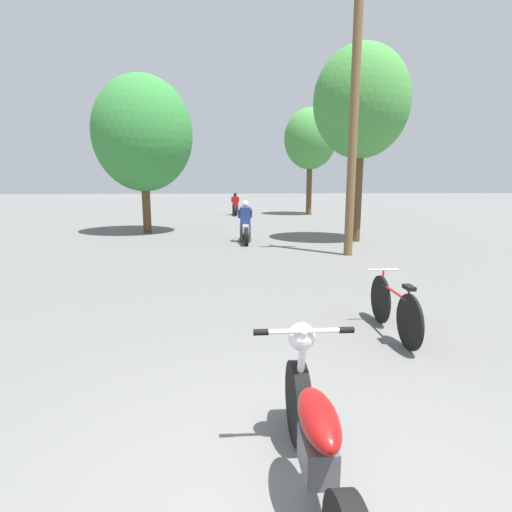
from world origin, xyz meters
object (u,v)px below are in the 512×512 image
motorcycle_rider_lead (245,227)px  utility_pole (354,116)px  roadside_tree_right_far (310,139)px  motorcycle_rider_far (235,207)px  bicycle_parked (394,308)px  motorcycle_foreground (316,441)px  roadside_tree_left (143,134)px  roadside_tree_right_near (361,103)px

motorcycle_rider_lead → utility_pole: bearing=-42.3°
roadside_tree_right_far → motorcycle_rider_far: (-4.46, 0.07, -3.94)m
motorcycle_rider_lead → bicycle_parked: bearing=-78.7°
motorcycle_rider_far → motorcycle_rider_lead: bearing=-89.2°
utility_pole → motorcycle_foreground: (-2.81, -8.62, -3.32)m
roadside_tree_left → motorcycle_rider_far: (3.66, 8.04, -3.31)m
roadside_tree_right_far → motorcycle_rider_lead: bearing=-111.9°
motorcycle_rider_lead → motorcycle_rider_far: motorcycle_rider_lead is taller
roadside_tree_right_near → bicycle_parked: (-2.14, -8.38, -4.18)m
utility_pole → roadside_tree_right_far: bearing=83.5°
motorcycle_foreground → roadside_tree_left: bearing=105.3°
roadside_tree_right_near → motorcycle_rider_lead: size_ratio=3.19×
motorcycle_rider_lead → roadside_tree_left: bearing=144.4°
roadside_tree_right_near → motorcycle_rider_far: (-3.96, 10.76, -4.05)m
utility_pole → motorcycle_rider_lead: size_ratio=3.65×
motorcycle_foreground → bicycle_parked: bearing=58.8°
motorcycle_foreground → motorcycle_rider_far: size_ratio=0.97×
roadside_tree_right_near → roadside_tree_left: size_ratio=1.06×
roadside_tree_right_near → motorcycle_rider_lead: bearing=-180.0°
motorcycle_rider_lead → motorcycle_rider_far: (-0.15, 10.76, -0.02)m
roadside_tree_right_far → roadside_tree_right_near: bearing=-92.7°
roadside_tree_right_near → roadside_tree_left: 8.12m
motorcycle_foreground → bicycle_parked: size_ratio=1.24×
roadside_tree_left → motorcycle_rider_far: roadside_tree_left is taller
motorcycle_rider_far → roadside_tree_left: bearing=-114.5°
motorcycle_foreground → bicycle_parked: motorcycle_foreground is taller
roadside_tree_right_near → roadside_tree_right_far: roadside_tree_right_near is taller
roadside_tree_right_near → motorcycle_rider_lead: roadside_tree_right_near is taller
roadside_tree_right_near → roadside_tree_right_far: (0.49, 10.69, -0.12)m
roadside_tree_right_near → motorcycle_foreground: (-3.82, -11.16, -4.12)m
roadside_tree_right_far → motorcycle_rider_far: size_ratio=2.92×
utility_pole → motorcycle_rider_lead: 4.97m
roadside_tree_right_near → motorcycle_rider_far: roadside_tree_right_near is taller
roadside_tree_right_near → roadside_tree_right_far: size_ratio=1.02×
roadside_tree_right_far → motorcycle_rider_lead: size_ratio=3.11×
motorcycle_rider_far → motorcycle_foreground: bearing=-89.6°
utility_pole → roadside_tree_right_near: bearing=68.3°
utility_pole → roadside_tree_right_far: (1.51, 13.23, 0.69)m
roadside_tree_left → motorcycle_rider_far: bearing=65.5°
roadside_tree_right_near → utility_pole: bearing=-111.7°
utility_pole → motorcycle_rider_lead: utility_pole is taller
roadside_tree_right_near → bicycle_parked: roadside_tree_right_near is taller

